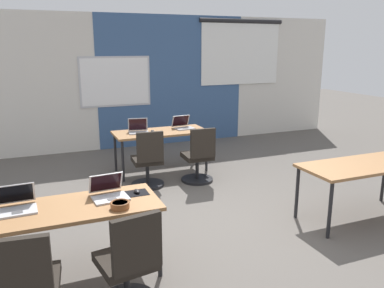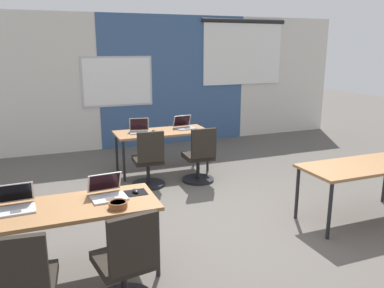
% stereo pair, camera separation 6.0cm
% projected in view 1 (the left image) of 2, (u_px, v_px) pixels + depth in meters
% --- Properties ---
extents(ground_plane, '(24.00, 24.00, 0.00)m').
position_uv_depth(ground_plane, '(215.00, 221.00, 4.94)').
color(ground_plane, '#56514C').
extents(back_wall_assembly, '(10.00, 0.27, 2.80)m').
position_uv_depth(back_wall_assembly, '(134.00, 81.00, 8.37)').
color(back_wall_assembly, silver).
rests_on(back_wall_assembly, ground).
extents(desk_near_left, '(1.60, 0.70, 0.72)m').
position_uv_depth(desk_near_left, '(72.00, 212.00, 3.59)').
color(desk_near_left, olive).
rests_on(desk_near_left, ground).
extents(desk_near_right, '(1.60, 0.70, 0.72)m').
position_uv_depth(desk_near_right, '(362.00, 169.00, 4.88)').
color(desk_near_right, olive).
rests_on(desk_near_right, ground).
extents(desk_far_center, '(1.60, 0.70, 0.72)m').
position_uv_depth(desk_far_center, '(161.00, 135.00, 6.75)').
color(desk_far_center, olive).
rests_on(desk_far_center, ground).
extents(laptop_near_left_inner, '(0.36, 0.35, 0.22)m').
position_uv_depth(laptop_near_left_inner, '(109.00, 193.00, 3.78)').
color(laptop_near_left_inner, silver).
rests_on(laptop_near_left_inner, desk_near_left).
extents(mousepad_near_left_inner, '(0.22, 0.19, 0.00)m').
position_uv_depth(mousepad_near_left_inner, '(137.00, 193.00, 3.90)').
color(mousepad_near_left_inner, black).
rests_on(mousepad_near_left_inner, desk_near_left).
extents(mouse_near_left_inner, '(0.06, 0.10, 0.03)m').
position_uv_depth(mouse_near_left_inner, '(137.00, 191.00, 3.89)').
color(mouse_near_left_inner, black).
rests_on(mouse_near_left_inner, mousepad_near_left_inner).
extents(chair_near_left_inner, '(0.52, 0.57, 0.92)m').
position_uv_depth(chair_near_left_inner, '(129.00, 270.00, 3.18)').
color(chair_near_left_inner, black).
rests_on(chair_near_left_inner, ground).
extents(laptop_far_left, '(0.37, 0.32, 0.24)m').
position_uv_depth(laptop_far_left, '(138.00, 130.00, 6.61)').
color(laptop_far_left, '#9E9EA3').
rests_on(laptop_far_left, desk_far_center).
extents(mouse_far_left, '(0.07, 0.11, 0.03)m').
position_uv_depth(mouse_far_left, '(152.00, 131.00, 6.66)').
color(mouse_far_left, black).
rests_on(mouse_far_left, desk_far_center).
extents(chair_far_left, '(0.52, 0.55, 0.92)m').
position_uv_depth(chair_far_left, '(148.00, 164.00, 6.03)').
color(chair_far_left, black).
rests_on(chair_far_left, ground).
extents(laptop_near_left_end, '(0.34, 0.34, 0.22)m').
position_uv_depth(laptop_near_left_end, '(17.00, 205.00, 3.49)').
color(laptop_near_left_end, '#B7B7BC').
rests_on(laptop_near_left_end, desk_near_left).
extents(laptop_far_right, '(0.36, 0.35, 0.22)m').
position_uv_depth(laptop_far_right, '(183.00, 126.00, 6.95)').
color(laptop_far_right, '#9E9EA3').
rests_on(laptop_far_right, desk_far_center).
extents(chair_far_right, '(0.52, 0.55, 0.92)m').
position_uv_depth(chair_far_right, '(199.00, 160.00, 6.25)').
color(chair_far_right, black).
rests_on(chair_far_right, ground).
extents(snack_bowl, '(0.18, 0.18, 0.06)m').
position_uv_depth(snack_bowl, '(120.00, 205.00, 3.53)').
color(snack_bowl, brown).
rests_on(snack_bowl, desk_near_left).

